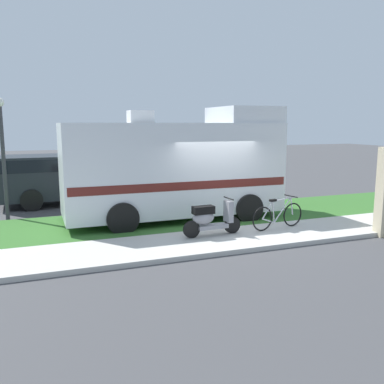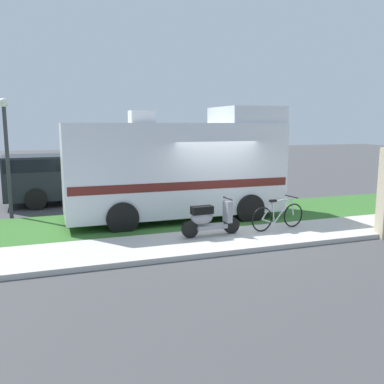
# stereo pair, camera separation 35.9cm
# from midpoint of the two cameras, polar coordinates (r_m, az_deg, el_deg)

# --- Properties ---
(ground_plane) EXTENTS (80.00, 80.00, 0.00)m
(ground_plane) POSITION_cam_midpoint_polar(r_m,az_deg,el_deg) (11.99, 5.08, -5.20)
(ground_plane) COLOR #424244
(sidewalk) EXTENTS (24.00, 2.00, 0.12)m
(sidewalk) POSITION_cam_midpoint_polar(r_m,az_deg,el_deg) (10.94, 7.69, -6.37)
(sidewalk) COLOR beige
(sidewalk) RESTS_ON ground
(grass_strip) EXTENTS (24.00, 3.40, 0.08)m
(grass_strip) POSITION_cam_midpoint_polar(r_m,az_deg,el_deg) (13.33, 2.42, -3.52)
(grass_strip) COLOR #336628
(grass_strip) RESTS_ON ground
(motorhome_rv) EXTENTS (6.66, 2.53, 3.53)m
(motorhome_rv) POSITION_cam_midpoint_polar(r_m,az_deg,el_deg) (12.88, -1.21, 3.46)
(motorhome_rv) COLOR silver
(motorhome_rv) RESTS_ON ground
(scooter) EXTENTS (1.63, 0.50, 0.97)m
(scooter) POSITION_cam_midpoint_polar(r_m,az_deg,el_deg) (10.80, 3.29, -3.66)
(scooter) COLOR black
(scooter) RESTS_ON ground
(bicycle) EXTENTS (1.75, 0.52, 0.89)m
(bicycle) POSITION_cam_midpoint_polar(r_m,az_deg,el_deg) (11.74, 12.57, -3.20)
(bicycle) COLOR black
(bicycle) RESTS_ON ground
(pickup_truck_near) EXTENTS (5.69, 2.28, 1.85)m
(pickup_truck_near) POSITION_cam_midpoint_polar(r_m,az_deg,el_deg) (16.47, -16.34, 1.92)
(pickup_truck_near) COLOR #1E2328
(pickup_truck_near) RESTS_ON ground
(street_lamp_post) EXTENTS (0.28, 0.28, 3.78)m
(street_lamp_post) POSITION_cam_midpoint_polar(r_m,az_deg,el_deg) (14.21, -23.41, 5.86)
(street_lamp_post) COLOR #333338
(street_lamp_post) RESTS_ON ground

